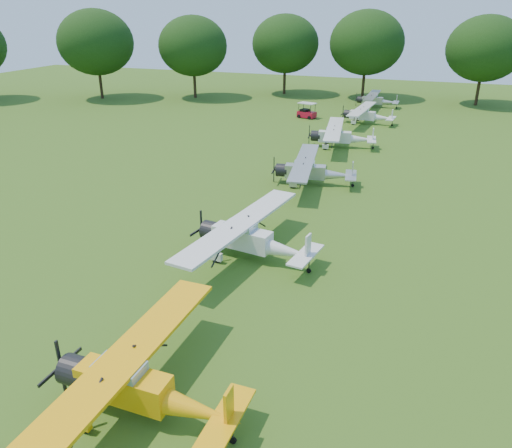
{
  "coord_description": "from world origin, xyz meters",
  "views": [
    {
      "loc": [
        8.74,
        -23.36,
        13.25
      ],
      "look_at": [
        -0.3,
        2.07,
        1.4
      ],
      "focal_mm": 35.0,
      "sensor_mm": 36.0,
      "label": 1
    }
  ],
  "objects": [
    {
      "name": "aircraft_3",
      "position": [
        -0.03,
        0.41,
        1.34
      ],
      "size": [
        7.36,
        11.67,
        2.29
      ],
      "rotation": [
        0.0,
        0.0,
        -0.16
      ],
      "color": "silver",
      "rests_on": "ground"
    },
    {
      "name": "tree_belt",
      "position": [
        3.57,
        0.16,
        8.03
      ],
      "size": [
        137.36,
        130.27,
        14.52
      ],
      "color": "black",
      "rests_on": "ground"
    },
    {
      "name": "ground",
      "position": [
        0.0,
        0.0,
        0.0
      ],
      "size": [
        160.0,
        160.0,
        0.0
      ],
      "primitive_type": "plane",
      "color": "#2C5314",
      "rests_on": "ground"
    },
    {
      "name": "aircraft_6",
      "position": [
        1.07,
        38.28,
        1.17
      ],
      "size": [
        6.4,
        10.21,
        2.01
      ],
      "rotation": [
        0.0,
        0.0,
        -0.08
      ],
      "color": "silver",
      "rests_on": "ground"
    },
    {
      "name": "aircraft_2",
      "position": [
        0.39,
        -12.07,
        1.32
      ],
      "size": [
        7.22,
        11.47,
        2.27
      ],
      "rotation": [
        0.0,
        0.0,
        -0.03
      ],
      "color": "#FFAC0A",
      "rests_on": "ground"
    },
    {
      "name": "aircraft_4",
      "position": [
        0.15,
        14.1,
        1.23
      ],
      "size": [
        6.75,
        10.71,
        2.1
      ],
      "rotation": [
        0.0,
        0.0,
        0.15
      ],
      "color": "#BBBABF",
      "rests_on": "ground"
    },
    {
      "name": "aircraft_7",
      "position": [
        0.76,
        49.62,
        1.1
      ],
      "size": [
        5.98,
        9.49,
        1.88
      ],
      "rotation": [
        0.0,
        0.0,
        -0.0
      ],
      "color": "#BBBABF",
      "rests_on": "ground"
    },
    {
      "name": "golf_cart",
      "position": [
        -6.64,
        39.23,
        0.64
      ],
      "size": [
        2.53,
        1.95,
        1.92
      ],
      "rotation": [
        0.0,
        0.0,
        -0.3
      ],
      "color": "red",
      "rests_on": "ground"
    },
    {
      "name": "aircraft_5",
      "position": [
        0.11,
        26.26,
        1.25
      ],
      "size": [
        6.85,
        10.87,
        2.13
      ],
      "rotation": [
        0.0,
        0.0,
        0.14
      ],
      "color": "silver",
      "rests_on": "ground"
    }
  ]
}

